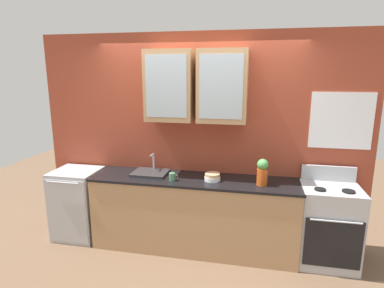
{
  "coord_description": "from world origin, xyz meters",
  "views": [
    {
      "loc": [
        0.71,
        -3.52,
        2.15
      ],
      "look_at": [
        -0.02,
        0.0,
        1.33
      ],
      "focal_mm": 29.58,
      "sensor_mm": 36.0,
      "label": 1
    }
  ],
  "objects_px": {
    "bowl_stack": "(212,177)",
    "vase": "(262,172)",
    "sink_faucet": "(150,172)",
    "dishwasher": "(78,203)",
    "stove_range": "(328,225)",
    "cup_near_sink": "(172,177)"
  },
  "relations": [
    {
      "from": "vase",
      "to": "cup_near_sink",
      "type": "relative_size",
      "value": 2.8
    },
    {
      "from": "stove_range",
      "to": "dishwasher",
      "type": "height_order",
      "value": "stove_range"
    },
    {
      "from": "sink_faucet",
      "to": "vase",
      "type": "xyz_separation_m",
      "value": [
        1.36,
        -0.12,
        0.14
      ]
    },
    {
      "from": "sink_faucet",
      "to": "vase",
      "type": "bearing_deg",
      "value": -5.19
    },
    {
      "from": "bowl_stack",
      "to": "vase",
      "type": "distance_m",
      "value": 0.58
    },
    {
      "from": "stove_range",
      "to": "cup_near_sink",
      "type": "height_order",
      "value": "stove_range"
    },
    {
      "from": "stove_range",
      "to": "dishwasher",
      "type": "relative_size",
      "value": 1.2
    },
    {
      "from": "stove_range",
      "to": "vase",
      "type": "height_order",
      "value": "vase"
    },
    {
      "from": "vase",
      "to": "cup_near_sink",
      "type": "xyz_separation_m",
      "value": [
        -1.03,
        -0.06,
        -0.11
      ]
    },
    {
      "from": "stove_range",
      "to": "sink_faucet",
      "type": "bearing_deg",
      "value": 178.32
    },
    {
      "from": "bowl_stack",
      "to": "stove_range",
      "type": "bearing_deg",
      "value": 0.97
    },
    {
      "from": "bowl_stack",
      "to": "vase",
      "type": "xyz_separation_m",
      "value": [
        0.57,
        -0.04,
        0.11
      ]
    },
    {
      "from": "stove_range",
      "to": "vase",
      "type": "relative_size",
      "value": 3.6
    },
    {
      "from": "dishwasher",
      "to": "stove_range",
      "type": "bearing_deg",
      "value": 0.08
    },
    {
      "from": "cup_near_sink",
      "to": "sink_faucet",
      "type": "bearing_deg",
      "value": 151.79
    },
    {
      "from": "sink_faucet",
      "to": "vase",
      "type": "relative_size",
      "value": 1.41
    },
    {
      "from": "dishwasher",
      "to": "bowl_stack",
      "type": "bearing_deg",
      "value": -0.58
    },
    {
      "from": "vase",
      "to": "dishwasher",
      "type": "xyz_separation_m",
      "value": [
        -2.36,
        0.06,
        -0.61
      ]
    },
    {
      "from": "dishwasher",
      "to": "sink_faucet",
      "type": "bearing_deg",
      "value": 3.8
    },
    {
      "from": "cup_near_sink",
      "to": "dishwasher",
      "type": "relative_size",
      "value": 0.12
    },
    {
      "from": "cup_near_sink",
      "to": "dishwasher",
      "type": "height_order",
      "value": "cup_near_sink"
    },
    {
      "from": "stove_range",
      "to": "bowl_stack",
      "type": "xyz_separation_m",
      "value": [
        -1.32,
        -0.02,
        0.49
      ]
    }
  ]
}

